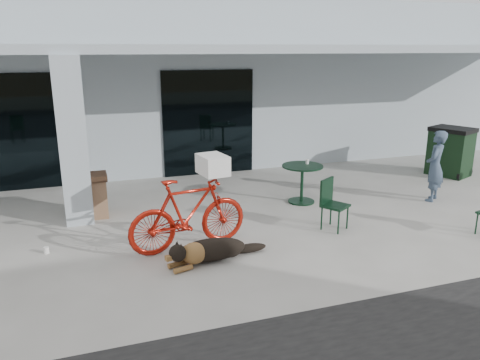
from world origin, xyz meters
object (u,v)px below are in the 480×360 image
object	(u,v)px
dog	(212,248)
person	(435,166)
bicycle	(189,214)
trash_receptacle	(95,196)
cafe_chair_far_a	(335,205)
cafe_table_far	(302,184)
wheeled_bin	(450,151)

from	to	relation	value
dog	person	world-z (taller)	person
bicycle	trash_receptacle	distance (m)	2.53
dog	cafe_chair_far_a	world-z (taller)	cafe_chair_far_a
cafe_table_far	cafe_chair_far_a	xyz separation A→B (m)	(-0.12, -1.62, 0.06)
cafe_table_far	trash_receptacle	xyz separation A→B (m)	(-4.26, 0.49, 0.03)
wheeled_bin	person	bearing A→B (deg)	-162.28
dog	wheeled_bin	bearing A→B (deg)	7.00
bicycle	wheeled_bin	bearing A→B (deg)	-81.37
person	wheeled_bin	distance (m)	2.47
dog	trash_receptacle	bearing A→B (deg)	106.08
cafe_chair_far_a	person	size ratio (longest dim) A/B	0.61
cafe_chair_far_a	person	bearing A→B (deg)	-16.25
wheeled_bin	trash_receptacle	bearing A→B (deg)	159.20
dog	cafe_table_far	bearing A→B (deg)	24.55
dog	wheeled_bin	distance (m)	7.87
bicycle	cafe_table_far	bearing A→B (deg)	-69.76
cafe_table_far	cafe_chair_far_a	distance (m)	1.63
cafe_chair_far_a	wheeled_bin	distance (m)	5.35
dog	trash_receptacle	world-z (taller)	trash_receptacle
trash_receptacle	cafe_chair_far_a	bearing A→B (deg)	-27.05
bicycle	wheeled_bin	world-z (taller)	wheeled_bin
wheeled_bin	cafe_table_far	bearing A→B (deg)	166.98
trash_receptacle	cafe_table_far	bearing A→B (deg)	-6.59
dog	cafe_chair_far_a	distance (m)	2.58
bicycle	trash_receptacle	xyz separation A→B (m)	(-1.42, 2.09, -0.18)
wheeled_bin	bicycle	bearing A→B (deg)	174.97
bicycle	person	size ratio (longest dim) A/B	1.32
bicycle	dog	bearing A→B (deg)	-168.32
dog	person	size ratio (longest dim) A/B	0.82
cafe_table_far	person	world-z (taller)	person
dog	wheeled_bin	xyz separation A→B (m)	(7.27, 2.99, 0.42)
trash_receptacle	person	bearing A→B (deg)	-10.42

